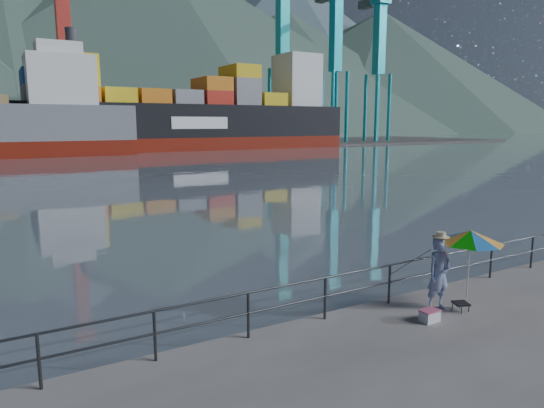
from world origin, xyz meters
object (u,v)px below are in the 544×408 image
Objects in this scene: fisherman at (439,274)px; beach_umbrella at (471,237)px; container_ship at (198,115)px; cooler_bag at (430,316)px.

beach_umbrella is at bearing -10.08° from fisherman.
container_ship reaches higher than fisherman.
fisherman is at bearing -107.48° from container_ship.
fisherman is at bearing 29.64° from cooler_bag.
fisherman is 0.93× the size of beach_umbrella.
fisherman is 78.36m from container_ship.
beach_umbrella is 4.50× the size of cooler_bag.
container_ship is at bearing 76.64° from fisherman.
beach_umbrella is 2.28m from cooler_bag.
beach_umbrella reaches higher than fisherman.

